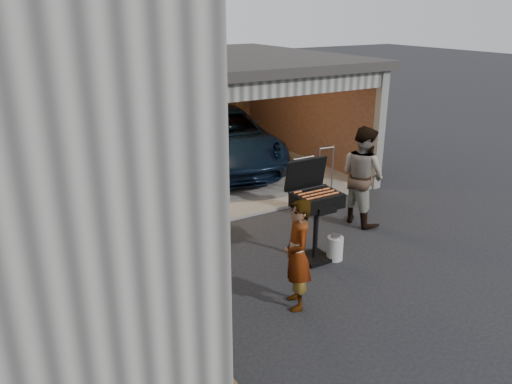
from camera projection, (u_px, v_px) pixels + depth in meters
ground at (342, 309)px, 6.96m from camera, size 80.00×80.00×0.00m
garage at (192, 99)px, 12.17m from camera, size 6.80×6.30×2.90m
minivan at (221, 139)px, 13.04m from camera, size 3.50×5.59×1.44m
woman at (297, 255)px, 6.79m from camera, size 0.57×0.68×1.59m
man at (362, 176)px, 9.48m from camera, size 0.78×0.97×1.91m
bbq_grill at (315, 203)px, 8.03m from camera, size 0.75×0.66×1.68m
propane_tank at (335, 248)px, 8.29m from camera, size 0.34×0.34×0.40m
hand_truck at (326, 190)px, 10.84m from camera, size 0.51×0.41×1.20m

